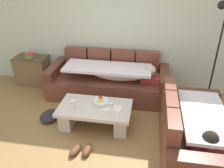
{
  "coord_description": "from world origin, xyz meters",
  "views": [
    {
      "loc": [
        0.75,
        -2.49,
        2.48
      ],
      "look_at": [
        0.14,
        1.09,
        0.55
      ],
      "focal_mm": 36.74,
      "sensor_mm": 36.0,
      "label": 1
    }
  ],
  "objects_px": {
    "wine_glass_near_right": "(111,106)",
    "side_cabinet": "(33,70)",
    "wine_glass_near_left": "(73,103)",
    "crumpled_garment": "(50,116)",
    "couch_near_window": "(193,133)",
    "pair_of_shoes": "(81,150)",
    "couch_along_wall": "(110,81)",
    "floor_lamp": "(215,50)",
    "fruit_bowl": "(101,102)",
    "open_magazine": "(112,108)",
    "book_stack_on_cabinet": "(30,55)",
    "coffee_table": "(95,114)"
  },
  "relations": [
    {
      "from": "wine_glass_near_right",
      "to": "side_cabinet",
      "type": "distance_m",
      "value": 2.48
    },
    {
      "from": "wine_glass_near_left",
      "to": "crumpled_garment",
      "type": "bearing_deg",
      "value": 162.17
    },
    {
      "from": "couch_near_window",
      "to": "pair_of_shoes",
      "type": "bearing_deg",
      "value": 100.86
    },
    {
      "from": "pair_of_shoes",
      "to": "crumpled_garment",
      "type": "bearing_deg",
      "value": 138.36
    },
    {
      "from": "couch_along_wall",
      "to": "crumpled_garment",
      "type": "xyz_separation_m",
      "value": [
        -0.92,
        -1.01,
        -0.27
      ]
    },
    {
      "from": "wine_glass_near_left",
      "to": "floor_lamp",
      "type": "bearing_deg",
      "value": 27.31
    },
    {
      "from": "fruit_bowl",
      "to": "open_magazine",
      "type": "distance_m",
      "value": 0.24
    },
    {
      "from": "open_magazine",
      "to": "couch_along_wall",
      "type": "bearing_deg",
      "value": 112.52
    },
    {
      "from": "book_stack_on_cabinet",
      "to": "wine_glass_near_left",
      "type": "bearing_deg",
      "value": -44.27
    },
    {
      "from": "couch_near_window",
      "to": "crumpled_garment",
      "type": "distance_m",
      "value": 2.42
    },
    {
      "from": "wine_glass_near_right",
      "to": "open_magazine",
      "type": "distance_m",
      "value": 0.15
    },
    {
      "from": "couch_along_wall",
      "to": "couch_near_window",
      "type": "bearing_deg",
      "value": -44.15
    },
    {
      "from": "coffee_table",
      "to": "side_cabinet",
      "type": "height_order",
      "value": "side_cabinet"
    },
    {
      "from": "floor_lamp",
      "to": "couch_along_wall",
      "type": "bearing_deg",
      "value": 179.88
    },
    {
      "from": "pair_of_shoes",
      "to": "book_stack_on_cabinet",
      "type": "bearing_deg",
      "value": 131.27
    },
    {
      "from": "fruit_bowl",
      "to": "wine_glass_near_right",
      "type": "distance_m",
      "value": 0.3
    },
    {
      "from": "wine_glass_near_right",
      "to": "side_cabinet",
      "type": "bearing_deg",
      "value": 146.04
    },
    {
      "from": "coffee_table",
      "to": "open_magazine",
      "type": "bearing_deg",
      "value": -1.75
    },
    {
      "from": "couch_near_window",
      "to": "fruit_bowl",
      "type": "relative_size",
      "value": 6.09
    },
    {
      "from": "side_cabinet",
      "to": "crumpled_garment",
      "type": "height_order",
      "value": "side_cabinet"
    },
    {
      "from": "coffee_table",
      "to": "wine_glass_near_left",
      "type": "relative_size",
      "value": 7.23
    },
    {
      "from": "pair_of_shoes",
      "to": "side_cabinet",
      "type": "bearing_deg",
      "value": 131.15
    },
    {
      "from": "wine_glass_near_left",
      "to": "side_cabinet",
      "type": "height_order",
      "value": "side_cabinet"
    },
    {
      "from": "pair_of_shoes",
      "to": "crumpled_garment",
      "type": "xyz_separation_m",
      "value": [
        -0.79,
        0.7,
        0.01
      ]
    },
    {
      "from": "side_cabinet",
      "to": "open_magazine",
      "type": "bearing_deg",
      "value": -32.1
    },
    {
      "from": "crumpled_garment",
      "to": "couch_along_wall",
      "type": "bearing_deg",
      "value": 47.72
    },
    {
      "from": "couch_near_window",
      "to": "coffee_table",
      "type": "distance_m",
      "value": 1.57
    },
    {
      "from": "floor_lamp",
      "to": "crumpled_garment",
      "type": "relative_size",
      "value": 4.88
    },
    {
      "from": "coffee_table",
      "to": "couch_near_window",
      "type": "bearing_deg",
      "value": -13.32
    },
    {
      "from": "fruit_bowl",
      "to": "book_stack_on_cabinet",
      "type": "relative_size",
      "value": 1.3
    },
    {
      "from": "coffee_table",
      "to": "book_stack_on_cabinet",
      "type": "height_order",
      "value": "book_stack_on_cabinet"
    },
    {
      "from": "pair_of_shoes",
      "to": "fruit_bowl",
      "type": "bearing_deg",
      "value": 79.41
    },
    {
      "from": "open_magazine",
      "to": "fruit_bowl",
      "type": "bearing_deg",
      "value": 163.75
    },
    {
      "from": "floor_lamp",
      "to": "crumpled_garment",
      "type": "xyz_separation_m",
      "value": [
        -2.81,
        -1.01,
        -1.06
      ]
    },
    {
      "from": "side_cabinet",
      "to": "crumpled_garment",
      "type": "distance_m",
      "value": 1.55
    },
    {
      "from": "couch_near_window",
      "to": "open_magazine",
      "type": "distance_m",
      "value": 1.28
    },
    {
      "from": "fruit_bowl",
      "to": "pair_of_shoes",
      "type": "height_order",
      "value": "fruit_bowl"
    },
    {
      "from": "wine_glass_near_left",
      "to": "pair_of_shoes",
      "type": "bearing_deg",
      "value": -64.05
    },
    {
      "from": "fruit_bowl",
      "to": "floor_lamp",
      "type": "height_order",
      "value": "floor_lamp"
    },
    {
      "from": "crumpled_garment",
      "to": "book_stack_on_cabinet",
      "type": "bearing_deg",
      "value": 126.36
    },
    {
      "from": "fruit_bowl",
      "to": "floor_lamp",
      "type": "distance_m",
      "value": 2.22
    },
    {
      "from": "wine_glass_near_right",
      "to": "book_stack_on_cabinet",
      "type": "bearing_deg",
      "value": 146.18
    },
    {
      "from": "couch_along_wall",
      "to": "open_magazine",
      "type": "relative_size",
      "value": 8.56
    },
    {
      "from": "side_cabinet",
      "to": "book_stack_on_cabinet",
      "type": "distance_m",
      "value": 0.36
    },
    {
      "from": "fruit_bowl",
      "to": "book_stack_on_cabinet",
      "type": "xyz_separation_m",
      "value": [
        -1.84,
        1.17,
        0.26
      ]
    },
    {
      "from": "wine_glass_near_right",
      "to": "floor_lamp",
      "type": "distance_m",
      "value": 2.12
    },
    {
      "from": "coffee_table",
      "to": "floor_lamp",
      "type": "height_order",
      "value": "floor_lamp"
    },
    {
      "from": "pair_of_shoes",
      "to": "couch_along_wall",
      "type": "bearing_deg",
      "value": 85.71
    },
    {
      "from": "book_stack_on_cabinet",
      "to": "crumpled_garment",
      "type": "bearing_deg",
      "value": -53.64
    },
    {
      "from": "coffee_table",
      "to": "book_stack_on_cabinet",
      "type": "distance_m",
      "value": 2.21
    }
  ]
}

